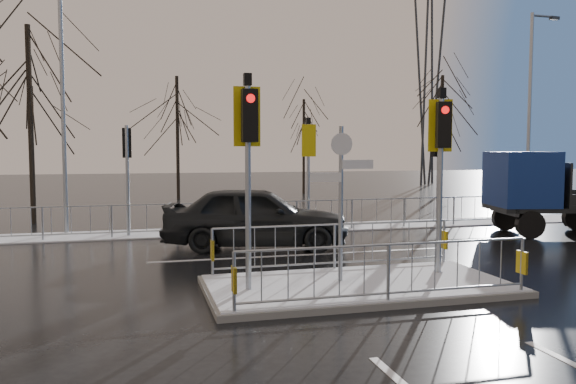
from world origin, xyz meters
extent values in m
plane|color=black|center=(0.00, 0.00, 0.00)|extent=(120.00, 120.00, 0.00)
cube|color=white|center=(0.00, 8.60, 0.02)|extent=(30.00, 2.00, 0.04)
cube|color=silver|center=(0.00, 3.80, 0.00)|extent=(8.00, 0.15, 0.01)
cube|color=slate|center=(0.00, 0.00, 0.06)|extent=(6.00, 3.00, 0.12)
cube|color=white|center=(0.00, 0.00, 0.14)|extent=(5.85, 2.85, 0.03)
cube|color=gold|center=(-2.70, -1.38, 0.67)|extent=(0.05, 0.28, 0.42)
cube|color=gold|center=(2.70, -1.38, 0.67)|extent=(0.05, 0.28, 0.42)
cube|color=gold|center=(-2.70, 1.38, 0.67)|extent=(0.05, 0.28, 0.42)
cube|color=gold|center=(2.70, 1.38, 0.67)|extent=(0.05, 0.28, 0.42)
cylinder|color=#8E949B|center=(-2.20, 0.00, 2.02)|extent=(0.11, 0.11, 3.80)
cube|color=black|center=(-2.20, -0.18, 3.37)|extent=(0.28, 0.22, 0.95)
cylinder|color=red|center=(-2.20, -0.29, 3.67)|extent=(0.16, 0.04, 0.16)
cube|color=yellow|center=(-2.20, 0.07, 3.37)|extent=(0.50, 0.03, 1.10)
cube|color=black|center=(-2.20, 0.00, 4.04)|extent=(0.14, 0.14, 0.22)
cylinder|color=#8E949B|center=(2.00, 0.40, 1.97)|extent=(0.11, 0.11, 3.70)
cube|color=black|center=(1.95, 0.23, 3.27)|extent=(0.33, 0.28, 0.95)
cylinder|color=red|center=(1.93, 0.12, 3.57)|extent=(0.16, 0.08, 0.16)
cube|color=yellow|center=(2.02, 0.47, 3.27)|extent=(0.49, 0.16, 1.10)
cube|color=black|center=(2.00, 0.40, 3.94)|extent=(0.14, 0.14, 0.22)
cylinder|color=#8E949B|center=(-0.30, 0.20, 1.67)|extent=(0.09, 0.09, 3.10)
cube|color=silver|center=(0.05, 0.20, 2.47)|extent=(0.70, 0.14, 0.18)
cube|color=silver|center=(-0.62, 0.20, 2.22)|extent=(0.62, 0.15, 0.18)
cylinder|color=silver|center=(-0.30, 0.17, 2.87)|extent=(0.44, 0.03, 0.44)
cylinder|color=#8E949B|center=(-4.50, 8.30, 1.79)|extent=(0.11, 0.11, 3.50)
cube|color=black|center=(-4.50, 8.48, 2.99)|extent=(0.28, 0.22, 0.95)
cylinder|color=red|center=(-4.50, 8.59, 3.29)|extent=(0.16, 0.04, 0.16)
cylinder|color=#8E949B|center=(1.50, 8.30, 1.84)|extent=(0.11, 0.11, 3.60)
cube|color=black|center=(1.50, 8.48, 3.09)|extent=(0.28, 0.22, 0.95)
cylinder|color=red|center=(1.50, 8.59, 3.39)|extent=(0.16, 0.04, 0.16)
cube|color=yellow|center=(1.50, 8.23, 3.09)|extent=(0.50, 0.03, 1.10)
cube|color=black|center=(1.50, 8.30, 3.76)|extent=(0.14, 0.14, 0.22)
cylinder|color=#8E949B|center=(6.50, 8.30, 1.79)|extent=(0.11, 0.11, 3.50)
cube|color=black|center=(6.45, 8.47, 2.99)|extent=(0.33, 0.28, 0.95)
cylinder|color=red|center=(6.43, 8.58, 3.29)|extent=(0.16, 0.08, 0.16)
cube|color=black|center=(6.50, 8.30, 3.66)|extent=(0.14, 0.14, 0.22)
imported|color=black|center=(-0.97, 5.21, 0.88)|extent=(5.53, 3.28, 1.77)
cylinder|color=black|center=(7.61, 4.61, 0.44)|extent=(0.92, 0.46, 0.88)
cylinder|color=black|center=(8.03, 6.42, 0.44)|extent=(0.92, 0.46, 0.88)
cylinder|color=black|center=(10.44, 5.86, 0.44)|extent=(0.92, 0.46, 0.88)
cube|color=navy|center=(7.90, 5.49, 1.82)|extent=(2.20, 2.47, 1.77)
cube|color=black|center=(8.74, 5.30, 2.18)|extent=(0.44, 1.73, 0.97)
cube|color=#2D3033|center=(7.39, 5.61, 0.84)|extent=(0.56, 2.00, 0.31)
cube|color=black|center=(8.98, 5.24, 1.70)|extent=(0.55, 2.08, 1.33)
cylinder|color=black|center=(-8.00, 12.50, 3.68)|extent=(0.20, 0.20, 7.36)
cylinder|color=black|center=(-2.00, 22.00, 3.45)|extent=(0.19, 0.19, 6.90)
cylinder|color=black|center=(6.00, 24.00, 2.99)|extent=(0.16, 0.16, 5.98)
cylinder|color=black|center=(14.00, 21.00, 3.68)|extent=(0.20, 0.20, 7.36)
cylinder|color=#8E949B|center=(10.50, 8.50, 4.00)|extent=(0.14, 0.14, 8.00)
cylinder|color=#8E949B|center=(11.00, 8.50, 7.90)|extent=(1.00, 0.10, 0.10)
cube|color=#2D3033|center=(11.50, 8.50, 7.85)|extent=(0.35, 0.18, 0.12)
cylinder|color=#8E949B|center=(-6.50, 9.50, 4.10)|extent=(0.14, 0.14, 8.20)
cylinder|color=#2D3033|center=(18.60, 30.60, 10.00)|extent=(1.18, 1.18, 19.97)
cylinder|color=#2D3033|center=(17.40, 30.60, 10.00)|extent=(1.18, 1.18, 19.97)
cylinder|color=#2D3033|center=(18.60, 29.40, 10.00)|extent=(1.18, 1.18, 19.97)
cylinder|color=#2D3033|center=(17.40, 29.40, 10.00)|extent=(1.18, 1.18, 19.97)
camera|label=1|loc=(-4.15, -10.20, 2.74)|focal=35.00mm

